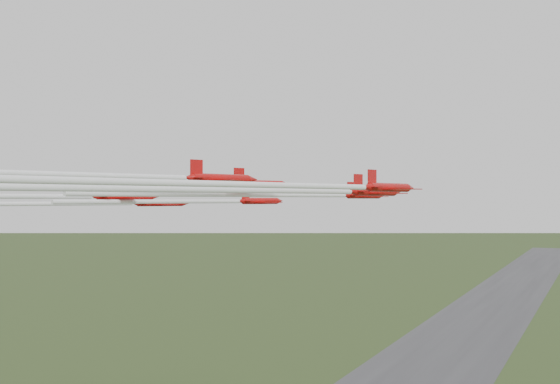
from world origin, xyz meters
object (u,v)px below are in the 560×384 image
at_px(jet_row3_mid, 140,182).
at_px(jet_row3_left, 51,204).
at_px(jet_row4_right, 88,175).
at_px(jet_row2_left, 221,201).
at_px(jet_row3_right, 279,185).
at_px(jet_lead, 304,195).
at_px(jet_row2_right, 301,191).

bearing_deg(jet_row3_mid, jet_row3_left, 176.66).
bearing_deg(jet_row4_right, jet_row2_left, 118.34).
bearing_deg(jet_row3_left, jet_row3_right, -0.24).
distance_m(jet_lead, jet_row3_left, 36.36).
distance_m(jet_row3_mid, jet_row3_right, 22.33).
height_order(jet_row3_mid, jet_row3_right, jet_row3_mid).
xyz_separation_m(jet_lead, jet_row3_right, (13.57, -38.08, 0.67)).
bearing_deg(jet_row4_right, jet_row3_right, 34.07).
relative_size(jet_row3_left, jet_row3_right, 0.99).
bearing_deg(jet_row3_mid, jet_row4_right, -57.18).
bearing_deg(jet_lead, jet_row3_right, -53.89).
distance_m(jet_row3_left, jet_row3_right, 46.28).
bearing_deg(jet_row3_left, jet_row4_right, -19.97).
relative_size(jet_row2_right, jet_row3_right, 0.96).
height_order(jet_row2_right, jet_row4_right, jet_row4_right).
bearing_deg(jet_row3_right, jet_lead, 125.96).
height_order(jet_lead, jet_row4_right, jet_row4_right).
relative_size(jet_lead, jet_row3_right, 0.94).
xyz_separation_m(jet_row2_right, jet_row4_right, (-12.70, -22.99, 1.33)).
distance_m(jet_row2_left, jet_row3_mid, 24.18).
height_order(jet_row2_left, jet_row3_right, jet_row3_right).
height_order(jet_row2_left, jet_row4_right, jet_row4_right).
distance_m(jet_lead, jet_row2_right, 21.43).
distance_m(jet_lead, jet_row2_left, 12.42).
xyz_separation_m(jet_row2_left, jet_row3_left, (-19.12, -14.46, -0.32)).
bearing_deg(jet_row2_left, jet_row3_right, -38.15).
bearing_deg(jet_lead, jet_row2_right, -51.54).
relative_size(jet_row2_left, jet_row2_right, 0.68).
distance_m(jet_row2_right, jet_row3_left, 37.57).
bearing_deg(jet_row3_left, jet_row2_right, 23.20).
relative_size(jet_row2_left, jet_row4_right, 0.68).
distance_m(jet_row2_left, jet_row3_left, 23.97).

